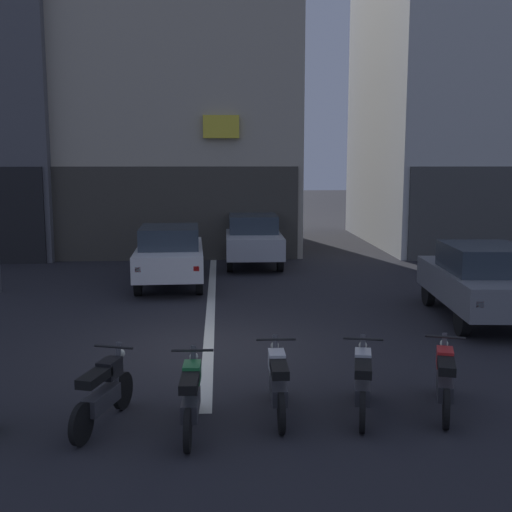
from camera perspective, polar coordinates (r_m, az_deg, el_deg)
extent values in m
plane|color=#232328|center=(11.65, -4.35, -8.37)|extent=(120.00, 120.00, 0.00)
cube|color=silver|center=(17.47, -4.01, -2.57)|extent=(0.20, 18.00, 0.01)
cube|color=#3E3A33|center=(21.60, -8.87, 3.79)|extent=(9.53, 0.10, 3.20)
cube|color=yellow|center=(21.38, -3.19, 11.66)|extent=(1.21, 0.16, 0.76)
cube|color=silver|center=(28.58, 21.54, 18.26)|extent=(10.55, 9.57, 16.88)
cylinder|color=black|center=(18.75, -10.01, -0.92)|extent=(0.21, 0.65, 0.64)
cylinder|color=black|center=(18.69, -5.27, -0.85)|extent=(0.21, 0.65, 0.64)
cylinder|color=black|center=(16.20, -10.68, -2.46)|extent=(0.21, 0.65, 0.64)
cylinder|color=black|center=(16.13, -5.19, -2.38)|extent=(0.21, 0.65, 0.64)
cube|color=silver|center=(17.35, -7.81, -0.20)|extent=(1.93, 4.17, 0.66)
cube|color=#2D3842|center=(17.12, -7.87, 1.74)|extent=(1.63, 2.03, 0.56)
cube|color=red|center=(15.40, -10.70, -1.22)|extent=(0.14, 0.07, 0.12)
cube|color=red|center=(15.34, -5.45, -1.14)|extent=(0.14, 0.07, 0.12)
cylinder|color=black|center=(15.42, 15.40, -3.19)|extent=(0.23, 0.65, 0.64)
cylinder|color=black|center=(15.88, 20.83, -3.11)|extent=(0.23, 0.65, 0.64)
cylinder|color=black|center=(12.98, 18.24, -5.53)|extent=(0.23, 0.65, 0.64)
cube|color=slate|center=(14.34, 19.75, -2.52)|extent=(2.06, 4.22, 0.66)
cube|color=#2D3842|center=(14.10, 20.07, -0.21)|extent=(1.69, 2.08, 0.56)
cube|color=red|center=(12.23, 19.65, -4.16)|extent=(0.14, 0.07, 0.12)
cylinder|color=black|center=(19.36, 2.20, -0.49)|extent=(0.19, 0.64, 0.64)
cylinder|color=black|center=(19.29, -2.39, -0.52)|extent=(0.19, 0.64, 0.64)
cylinder|color=black|center=(21.93, 1.62, 0.60)|extent=(0.19, 0.64, 0.64)
cylinder|color=black|center=(21.86, -2.43, 0.57)|extent=(0.19, 0.64, 0.64)
cube|color=#B7BABF|center=(20.54, -0.26, 1.26)|extent=(1.80, 4.12, 0.66)
cube|color=#2D3842|center=(20.61, -0.28, 3.00)|extent=(1.57, 1.98, 0.56)
cube|color=red|center=(22.57, 1.31, 2.06)|extent=(0.14, 0.06, 0.12)
cube|color=red|center=(22.52, -2.27, 2.04)|extent=(0.14, 0.06, 0.12)
cylinder|color=black|center=(9.07, -12.01, -11.87)|extent=(0.22, 0.52, 0.52)
cylinder|color=black|center=(8.12, -15.59, -14.51)|extent=(0.22, 0.52, 0.52)
cube|color=#38383D|center=(8.51, -13.87, -12.55)|extent=(0.40, 0.76, 0.22)
cube|color=black|center=(8.26, -14.47, -10.65)|extent=(0.38, 0.64, 0.12)
cube|color=black|center=(8.61, -13.17, -9.93)|extent=(0.31, 0.41, 0.24)
cylinder|color=#4C4C51|center=(8.82, -12.51, -9.92)|extent=(0.14, 0.25, 0.70)
cylinder|color=black|center=(8.65, -12.81, -8.06)|extent=(0.54, 0.19, 0.04)
sphere|color=silver|center=(8.87, -12.19, -8.65)|extent=(0.12, 0.12, 0.12)
cylinder|color=black|center=(8.78, -5.61, -12.41)|extent=(0.09, 0.52, 0.52)
cylinder|color=black|center=(7.72, -6.24, -15.49)|extent=(0.09, 0.52, 0.52)
cube|color=#38383D|center=(8.16, -5.94, -13.27)|extent=(0.22, 0.74, 0.22)
cube|color=black|center=(7.89, -6.07, -11.34)|extent=(0.24, 0.61, 0.12)
cube|color=#1E7238|center=(8.28, -5.84, -10.49)|extent=(0.23, 0.37, 0.24)
cylinder|color=#4C4C51|center=(8.51, -5.72, -10.44)|extent=(0.08, 0.24, 0.70)
cylinder|color=black|center=(8.33, -5.80, -8.53)|extent=(0.55, 0.05, 0.04)
sphere|color=silver|center=(8.58, -5.68, -9.10)|extent=(0.12, 0.12, 0.12)
cylinder|color=black|center=(9.21, 1.70, -11.33)|extent=(0.08, 0.52, 0.52)
cylinder|color=black|center=(8.15, 2.32, -14.10)|extent=(0.08, 0.52, 0.52)
cube|color=#38383D|center=(8.59, 2.02, -12.07)|extent=(0.21, 0.74, 0.22)
cube|color=black|center=(8.33, 2.12, -10.20)|extent=(0.23, 0.60, 0.12)
cube|color=silver|center=(8.72, 1.90, -9.44)|extent=(0.22, 0.36, 0.24)
cylinder|color=#4C4C51|center=(8.95, 1.78, -9.42)|extent=(0.07, 0.24, 0.70)
cylinder|color=black|center=(8.78, 1.83, -7.59)|extent=(0.55, 0.04, 0.04)
sphere|color=silver|center=(9.02, 1.73, -8.16)|extent=(0.12, 0.12, 0.12)
cylinder|color=black|center=(9.36, 9.60, -11.14)|extent=(0.18, 0.52, 0.52)
cylinder|color=black|center=(8.28, 9.64, -13.83)|extent=(0.18, 0.52, 0.52)
cube|color=#38383D|center=(8.73, 9.64, -11.84)|extent=(0.35, 0.76, 0.22)
cube|color=black|center=(8.47, 9.71, -10.00)|extent=(0.34, 0.63, 0.12)
cube|color=#B2B5BA|center=(8.87, 9.69, -9.27)|extent=(0.29, 0.40, 0.24)
cylinder|color=#4C4C51|center=(9.09, 9.67, -9.25)|extent=(0.12, 0.25, 0.70)
cylinder|color=black|center=(8.92, 9.72, -7.44)|extent=(0.54, 0.15, 0.04)
sphere|color=silver|center=(9.17, 9.69, -8.01)|extent=(0.12, 0.12, 0.12)
cylinder|color=black|center=(9.70, 16.57, -10.66)|extent=(0.22, 0.52, 0.52)
cylinder|color=black|center=(8.62, 16.90, -13.16)|extent=(0.22, 0.52, 0.52)
cube|color=#38383D|center=(9.08, 16.77, -11.29)|extent=(0.41, 0.76, 0.22)
cube|color=black|center=(8.82, 16.92, -9.50)|extent=(0.39, 0.64, 0.12)
cube|color=red|center=(9.22, 16.79, -8.82)|extent=(0.32, 0.41, 0.24)
cylinder|color=#4C4C51|center=(9.44, 16.71, -8.82)|extent=(0.14, 0.25, 0.70)
cylinder|color=black|center=(9.28, 16.82, -7.07)|extent=(0.54, 0.20, 0.04)
sphere|color=silver|center=(9.52, 16.72, -7.63)|extent=(0.12, 0.12, 0.12)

